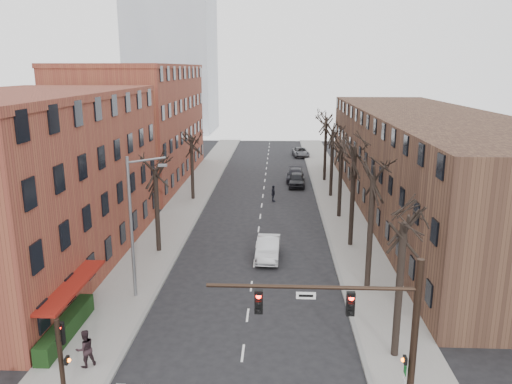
# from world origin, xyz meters

# --- Properties ---
(sidewalk_left) EXTENTS (4.00, 90.00, 0.15)m
(sidewalk_left) POSITION_xyz_m (-8.00, 35.00, 0.07)
(sidewalk_left) COLOR gray
(sidewalk_left) RESTS_ON ground
(sidewalk_right) EXTENTS (4.00, 90.00, 0.15)m
(sidewalk_right) POSITION_xyz_m (8.00, 35.00, 0.07)
(sidewalk_right) COLOR gray
(sidewalk_right) RESTS_ON ground
(building_left_near) EXTENTS (12.00, 26.00, 12.00)m
(building_left_near) POSITION_xyz_m (-16.00, 15.00, 6.00)
(building_left_near) COLOR brown
(building_left_near) RESTS_ON ground
(building_left_far) EXTENTS (12.00, 28.00, 14.00)m
(building_left_far) POSITION_xyz_m (-16.00, 44.00, 7.00)
(building_left_far) COLOR brown
(building_left_far) RESTS_ON ground
(building_right) EXTENTS (12.00, 50.00, 10.00)m
(building_right) POSITION_xyz_m (16.00, 30.00, 5.00)
(building_right) COLOR #513526
(building_right) RESTS_ON ground
(awning_left) EXTENTS (1.20, 7.00, 0.15)m
(awning_left) POSITION_xyz_m (-9.40, 6.00, 0.00)
(awning_left) COLOR maroon
(awning_left) RESTS_ON ground
(hedge) EXTENTS (0.80, 6.00, 1.00)m
(hedge) POSITION_xyz_m (-9.50, 5.00, 0.65)
(hedge) COLOR black
(hedge) RESTS_ON sidewalk_left
(tree_right_a) EXTENTS (5.20, 5.20, 10.00)m
(tree_right_a) POSITION_xyz_m (7.60, 4.00, 0.00)
(tree_right_a) COLOR black
(tree_right_a) RESTS_ON ground
(tree_right_b) EXTENTS (5.20, 5.20, 10.80)m
(tree_right_b) POSITION_xyz_m (7.60, 12.00, 0.00)
(tree_right_b) COLOR black
(tree_right_b) RESTS_ON ground
(tree_right_c) EXTENTS (5.20, 5.20, 11.60)m
(tree_right_c) POSITION_xyz_m (7.60, 20.00, 0.00)
(tree_right_c) COLOR black
(tree_right_c) RESTS_ON ground
(tree_right_d) EXTENTS (5.20, 5.20, 10.00)m
(tree_right_d) POSITION_xyz_m (7.60, 28.00, 0.00)
(tree_right_d) COLOR black
(tree_right_d) RESTS_ON ground
(tree_right_e) EXTENTS (5.20, 5.20, 10.80)m
(tree_right_e) POSITION_xyz_m (7.60, 36.00, 0.00)
(tree_right_e) COLOR black
(tree_right_e) RESTS_ON ground
(tree_right_f) EXTENTS (5.20, 5.20, 11.60)m
(tree_right_f) POSITION_xyz_m (7.60, 44.00, 0.00)
(tree_right_f) COLOR black
(tree_right_f) RESTS_ON ground
(tree_left_a) EXTENTS (5.20, 5.20, 9.50)m
(tree_left_a) POSITION_xyz_m (-7.60, 18.00, 0.00)
(tree_left_a) COLOR black
(tree_left_a) RESTS_ON ground
(tree_left_b) EXTENTS (5.20, 5.20, 9.50)m
(tree_left_b) POSITION_xyz_m (-7.60, 34.00, 0.00)
(tree_left_b) COLOR black
(tree_left_b) RESTS_ON ground
(signal_mast_arm) EXTENTS (8.14, 0.30, 7.20)m
(signal_mast_arm) POSITION_xyz_m (5.45, -1.00, 4.40)
(signal_mast_arm) COLOR black
(signal_mast_arm) RESTS_ON ground
(signal_pole_left) EXTENTS (0.47, 0.44, 4.40)m
(signal_pole_left) POSITION_xyz_m (-6.99, -0.95, 2.61)
(signal_pole_left) COLOR black
(signal_pole_left) RESTS_ON ground
(streetlight) EXTENTS (2.45, 0.22, 9.03)m
(streetlight) POSITION_xyz_m (-7.03, 10.00, 5.01)
(streetlight) COLOR slate
(streetlight) RESTS_ON ground
(silver_sedan) EXTENTS (1.85, 4.90, 1.60)m
(silver_sedan) POSITION_xyz_m (1.00, 17.12, 0.80)
(silver_sedan) COLOR #B4B7BC
(silver_sedan) RESTS_ON ground
(parked_car_near) EXTENTS (2.11, 4.92, 1.65)m
(parked_car_near) POSITION_xyz_m (3.97, 40.93, 0.83)
(parked_car_near) COLOR black
(parked_car_near) RESTS_ON ground
(parked_car_mid) EXTENTS (2.46, 5.46, 1.55)m
(parked_car_mid) POSITION_xyz_m (3.90, 43.78, 0.78)
(parked_car_mid) COLOR black
(parked_car_mid) RESTS_ON ground
(parked_car_far) EXTENTS (2.91, 5.42, 1.45)m
(parked_car_far) POSITION_xyz_m (5.30, 62.10, 0.72)
(parked_car_far) COLOR #525359
(parked_car_far) RESTS_ON ground
(pedestrian_b) EXTENTS (1.15, 1.13, 1.87)m
(pedestrian_b) POSITION_xyz_m (-7.41, 2.32, 1.08)
(pedestrian_b) COLOR black
(pedestrian_b) RESTS_ON sidewalk_left
(pedestrian_crossing) EXTENTS (0.69, 1.13, 1.79)m
(pedestrian_crossing) POSITION_xyz_m (1.20, 33.64, 0.90)
(pedestrian_crossing) COLOR black
(pedestrian_crossing) RESTS_ON ground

